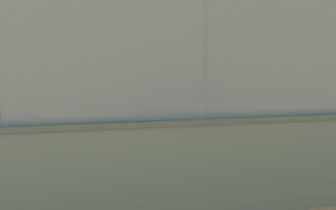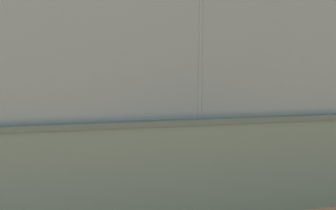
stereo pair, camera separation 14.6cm
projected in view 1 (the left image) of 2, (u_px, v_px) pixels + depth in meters
ground_plane at (130, 109)px, 19.43m from camera, size 260.00×260.00×0.00m
perimeter_wall at (288, 161)px, 6.29m from camera, size 28.50×0.67×1.67m
fence_panel_on_wall at (292, 48)px, 6.05m from camera, size 28.00×0.34×2.28m
player_baseline_waiting at (50, 99)px, 15.58m from camera, size 1.26×0.74×1.63m
player_crossing_court at (206, 91)px, 20.70m from camera, size 0.95×0.91×1.50m
sports_ball at (55, 103)px, 15.12m from camera, size 0.19×0.19×0.19m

